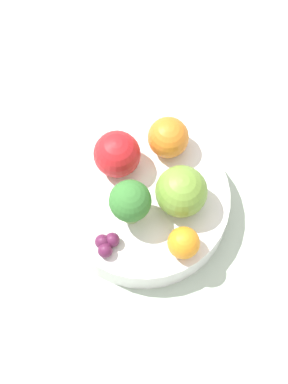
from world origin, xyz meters
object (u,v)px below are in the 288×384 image
Objects in this scene: bowl at (144,203)px; orange_front at (184,243)px; orange_back at (168,137)px; grape_cluster at (107,244)px; broccoli at (131,202)px; apple_green at (117,154)px; apple_red at (181,191)px.

orange_front is at bearing 155.31° from bowl.
grape_cluster is (-0.01, 0.14, -0.02)m from orange_back.
grape_cluster is at bearing 92.99° from orange_back.
bowl is at bearing -91.23° from grape_cluster.
broccoli is at bearing -2.98° from orange_front.
broccoli is at bearing -92.85° from grape_cluster.
apple_green is 1.12× the size of orange_back.
apple_green is 1.75× the size of grape_cluster.
orange_back reaches higher than orange_front.
orange_front is (-0.12, 0.05, -0.01)m from apple_green.
orange_back is at bearing -126.77° from apple_green.
bowl is 3.41× the size of apple_red.
broccoli is 1.77× the size of orange_front.
apple_red is (-0.04, -0.01, 0.05)m from bowl.
broccoli is 0.07m from apple_green.
apple_red is 1.08× the size of apple_green.
bowl is 6.43× the size of grape_cluster.
apple_green reaches higher than orange_back.
apple_red reaches higher than grape_cluster.
bowl is 0.08m from orange_front.
grape_cluster is (0.07, 0.04, -0.01)m from orange_front.
orange_back is at bearing -84.28° from broccoli.
orange_back reaches higher than grape_cluster.
orange_back is (0.05, -0.05, -0.01)m from apple_red.
apple_green is 1.51× the size of orange_front.
apple_green reaches higher than bowl.
apple_red is 0.07m from orange_back.
apple_green is at bearing -20.79° from bowl.
apple_green reaches higher than grape_cluster.
orange_front reaches higher than bowl.
apple_green is at bearing -63.81° from grape_cluster.
grape_cluster is at bearing 87.15° from broccoli.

